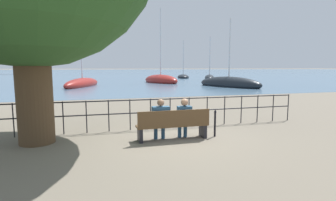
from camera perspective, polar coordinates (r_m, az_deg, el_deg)
The scene contains 13 objects.
ground_plane at distance 7.83m, azimuth 0.98°, elevation -8.43°, with size 1000.00×1000.00×0.00m, color #706656.
harbor_water at distance 167.91m, azimuth -14.79°, elevation 6.23°, with size 600.00×300.00×0.01m.
park_bench at distance 7.66m, azimuth 1.13°, elevation -5.36°, with size 2.13×0.45×0.90m.
seated_person_left at distance 7.60m, azimuth -1.65°, elevation -3.74°, with size 0.50×0.35×1.21m.
seated_person_right at distance 7.80m, azimuth 3.51°, elevation -3.48°, with size 0.41×0.35×1.21m.
promenade_railing at distance 9.10m, azimuth -1.67°, elevation -1.78°, with size 10.60×0.04×1.05m.
closed_umbrella at distance 8.15m, azimuth 10.19°, elevation -4.46°, with size 0.09×0.09×0.86m.
sailboat_0 at distance 31.09m, azimuth -18.13°, elevation 3.55°, with size 4.52×8.69×11.85m.
sailboat_1 at distance 29.66m, azimuth 13.07°, elevation 3.58°, with size 5.09×8.50×7.88m.
sailboat_2 at distance 47.58m, azimuth 9.01°, elevation 4.90°, with size 3.91×6.34×7.88m.
sailboat_3 at distance 52.94m, azimuth 3.32°, elevation 5.17°, with size 3.46×5.52×7.73m.
sailboat_4 at distance 36.50m, azimuth -1.62°, elevation 4.43°, with size 4.82×7.51×10.55m.
harbor_lighthouse at distance 99.41m, azimuth -28.44°, elevation 10.54°, with size 4.61×4.61×20.20m.
Camera 1 is at (-2.13, -7.24, 2.11)m, focal length 28.00 mm.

